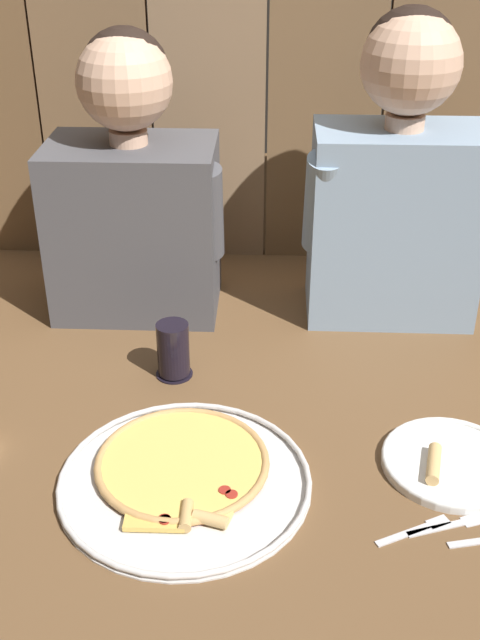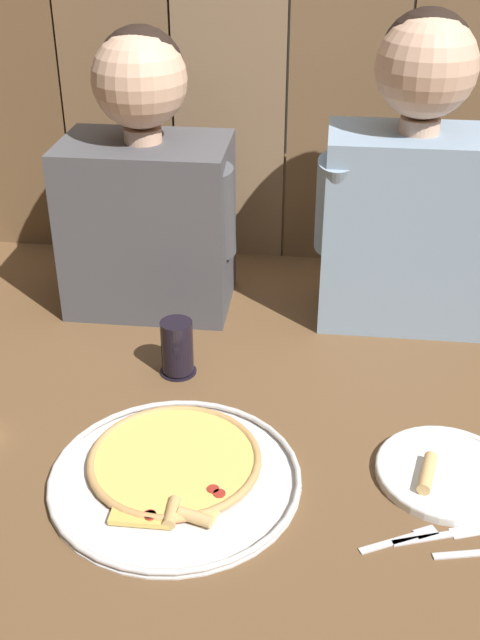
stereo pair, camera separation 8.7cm
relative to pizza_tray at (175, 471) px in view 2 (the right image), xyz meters
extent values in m
plane|color=brown|center=(0.12, 0.12, -0.01)|extent=(3.20, 3.20, 0.00)
cylinder|color=silver|center=(0.00, -0.01, -0.01)|extent=(0.42, 0.42, 0.01)
torus|color=silver|center=(0.00, -0.01, 0.00)|extent=(0.42, 0.42, 0.01)
cylinder|color=#B23823|center=(-0.01, 0.03, 0.00)|extent=(0.29, 0.29, 0.00)
cylinder|color=#EFC660|center=(-0.01, 0.03, 0.00)|extent=(0.28, 0.28, 0.01)
torus|color=tan|center=(-0.01, 0.03, 0.00)|extent=(0.30, 0.30, 0.01)
cube|color=#EABC56|center=(-0.03, -0.10, 0.00)|extent=(0.10, 0.06, 0.01)
cylinder|color=tan|center=(0.01, -0.10, 0.01)|extent=(0.02, 0.06, 0.02)
cylinder|color=#A3281E|center=(-0.02, -0.11, 0.01)|extent=(0.02, 0.02, 0.00)
cylinder|color=#A3281E|center=(-0.02, -0.11, 0.01)|extent=(0.02, 0.02, 0.00)
cube|color=#F4D170|center=(0.07, -0.06, 0.00)|extent=(0.08, 0.10, 0.01)
cylinder|color=tan|center=(0.05, -0.11, 0.01)|extent=(0.06, 0.03, 0.02)
cylinder|color=#A3281E|center=(0.07, -0.04, 0.01)|extent=(0.02, 0.02, 0.00)
cylinder|color=#A3281E|center=(0.08, -0.05, 0.01)|extent=(0.02, 0.02, 0.00)
cylinder|color=white|center=(0.45, 0.05, 0.00)|extent=(0.24, 0.24, 0.01)
torus|color=white|center=(0.45, 0.05, 0.00)|extent=(0.24, 0.24, 0.01)
cylinder|color=tan|center=(0.41, 0.03, 0.01)|extent=(0.04, 0.09, 0.02)
cylinder|color=black|center=(-0.05, 0.31, -0.01)|extent=(0.07, 0.07, 0.01)
cylinder|color=black|center=(-0.05, 0.31, 0.05)|extent=(0.06, 0.06, 0.11)
cube|color=silver|center=(0.35, -0.11, -0.01)|extent=(0.09, 0.05, 0.01)
cube|color=silver|center=(0.40, -0.08, -0.01)|extent=(0.04, 0.03, 0.01)
cube|color=silver|center=(0.40, -0.10, -0.01)|extent=(0.09, 0.04, 0.01)
cube|color=silver|center=(0.47, -0.07, -0.01)|extent=(0.06, 0.04, 0.00)
cube|color=silver|center=(0.46, -0.12, -0.01)|extent=(0.10, 0.03, 0.01)
cube|color=#4C4C51|center=(-0.17, 0.59, 0.18)|extent=(0.36, 0.24, 0.38)
cylinder|color=#DBAD8E|center=(-0.17, 0.59, 0.39)|extent=(0.08, 0.08, 0.03)
sphere|color=#DBAD8E|center=(-0.17, 0.59, 0.50)|extent=(0.20, 0.20, 0.20)
sphere|color=black|center=(-0.17, 0.61, 0.51)|extent=(0.18, 0.18, 0.18)
cylinder|color=#4C4C51|center=(-0.33, 0.55, 0.24)|extent=(0.08, 0.11, 0.22)
cylinder|color=#4C4C51|center=(0.00, 0.55, 0.24)|extent=(0.08, 0.12, 0.22)
cube|color=#849EB7|center=(0.40, 0.59, 0.20)|extent=(0.36, 0.21, 0.42)
cylinder|color=#DBAD8E|center=(0.40, 0.59, 0.43)|extent=(0.08, 0.08, 0.03)
sphere|color=#DBAD8E|center=(0.40, 0.59, 0.54)|extent=(0.20, 0.20, 0.20)
sphere|color=black|center=(0.40, 0.61, 0.55)|extent=(0.18, 0.18, 0.18)
cylinder|color=#849EB7|center=(0.24, 0.55, 0.26)|extent=(0.08, 0.15, 0.24)
camera|label=1|loc=(0.14, -0.99, 0.87)|focal=43.84mm
camera|label=2|loc=(0.22, -0.98, 0.87)|focal=43.84mm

